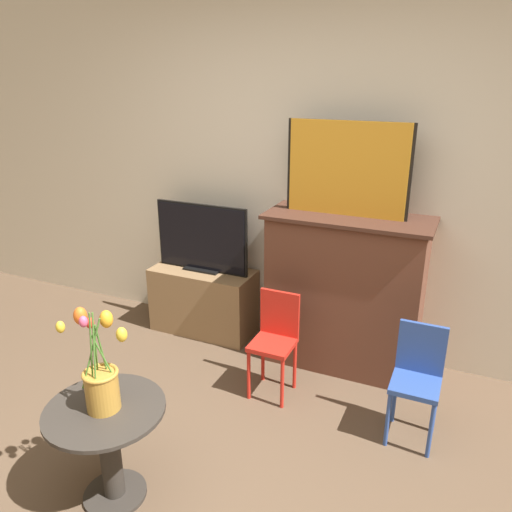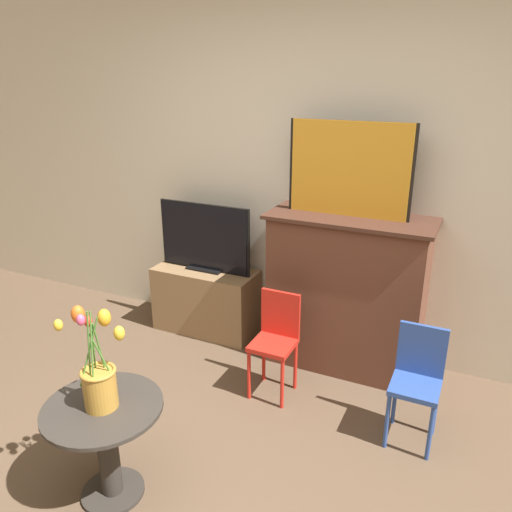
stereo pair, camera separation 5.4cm
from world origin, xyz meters
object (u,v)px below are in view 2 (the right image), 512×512
painting (349,169)px  chair_red (276,336)px  tv_monitor (204,238)px  chair_blue (417,376)px  vase_tulips (99,376)px

painting → chair_red: bearing=-117.7°
tv_monitor → chair_blue: tv_monitor is taller
tv_monitor → vase_tulips: vase_tulips is taller
chair_red → painting: bearing=62.3°
chair_red → chair_blue: size_ratio=1.00×
tv_monitor → vase_tulips: (0.44, -1.69, -0.10)m
chair_blue → tv_monitor: bearing=160.6°
chair_red → chair_blue: bearing=-4.9°
painting → tv_monitor: size_ratio=1.05×
chair_red → tv_monitor: bearing=147.5°
tv_monitor → chair_red: 1.06m
vase_tulips → chair_red: bearing=71.2°
chair_blue → chair_red: bearing=175.1°
painting → chair_red: (-0.27, -0.52, -1.01)m
painting → tv_monitor: (-1.11, 0.01, -0.63)m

